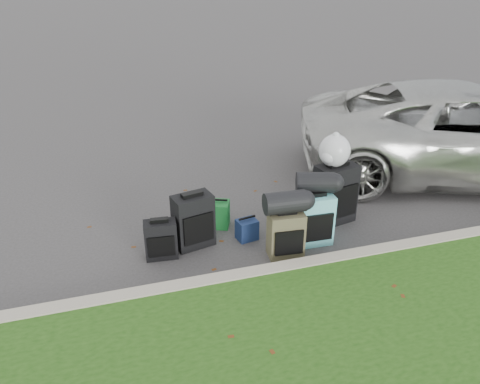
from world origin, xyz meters
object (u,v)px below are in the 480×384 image
object	(u,v)px
suitcase_large_black_left	(193,221)
tote_navy	(247,230)
suitcase_olive	(286,235)
suitcase_small_black	(161,240)
suitcase_large_black_right	(335,194)
suitcase_teal	(314,219)
tote_green	(217,214)
suv	(469,132)

from	to	relation	value
suitcase_large_black_left	tote_navy	world-z (taller)	suitcase_large_black_left
suitcase_olive	suitcase_small_black	bearing A→B (deg)	169.79
suitcase_small_black	tote_navy	world-z (taller)	suitcase_small_black
suitcase_large_black_left	suitcase_small_black	bearing A→B (deg)	-173.31
suitcase_large_black_left	suitcase_large_black_right	distance (m)	2.01
suitcase_teal	tote_navy	world-z (taller)	suitcase_teal
suitcase_olive	tote_green	xyz separation A→B (m)	(-0.63, 0.94, -0.11)
suv	suitcase_large_black_right	world-z (taller)	suv
suv	tote_navy	size ratio (longest dim) A/B	19.96
suitcase_small_black	suitcase_teal	xyz separation A→B (m)	(1.93, -0.23, 0.09)
suitcase_small_black	suitcase_large_black_right	size ratio (longest dim) A/B	0.58
tote_navy	suitcase_large_black_right	bearing A→B (deg)	-5.39
suitcase_small_black	suitcase_large_black_left	distance (m)	0.48
suitcase_large_black_right	suv	bearing A→B (deg)	4.32
suitcase_olive	suitcase_large_black_right	xyz separation A→B (m)	(0.97, 0.62, 0.13)
suitcase_olive	suitcase_teal	size ratio (longest dim) A/B	0.87
suitcase_large_black_left	tote_green	xyz separation A→B (m)	(0.40, 0.38, -0.17)
suv	suitcase_teal	distance (m)	3.62
suitcase_large_black_left	suv	bearing A→B (deg)	-2.38
suv	suitcase_large_black_right	distance (m)	2.99
suv	suitcase_small_black	xyz separation A→B (m)	(-5.29, -1.05, -0.52)
suitcase_teal	tote_green	distance (m)	1.34
suitcase_small_black	suitcase_olive	world-z (taller)	suitcase_olive
suv	tote_navy	distance (m)	4.31
suitcase_small_black	suitcase_large_black_left	bearing A→B (deg)	24.93
suv	suitcase_olive	size ratio (longest dim) A/B	9.40
suv	suitcase_olive	xyz separation A→B (m)	(-3.82, -1.45, -0.47)
suitcase_teal	suitcase_large_black_left	bearing A→B (deg)	167.78
suitcase_small_black	suitcase_teal	bearing A→B (deg)	-1.31
suv	suitcase_large_black_right	xyz separation A→B (m)	(-2.85, -0.83, -0.35)
suitcase_olive	tote_navy	size ratio (longest dim) A/B	2.12
suv	suitcase_large_black_left	distance (m)	4.95
suitcase_large_black_left	suitcase_large_black_right	xyz separation A→B (m)	(2.00, 0.06, 0.07)
suitcase_small_black	suitcase_large_black_left	xyz separation A→B (m)	(0.44, 0.16, 0.11)
tote_green	suitcase_olive	bearing A→B (deg)	-33.07
suitcase_large_black_left	tote_green	distance (m)	0.58
suv	suitcase_olive	world-z (taller)	suv
suitcase_large_black_left	suitcase_olive	world-z (taller)	suitcase_large_black_left
suitcase_large_black_right	tote_green	size ratio (longest dim) A/B	2.32
suv	suitcase_large_black_left	bearing A→B (deg)	120.94
tote_navy	tote_green	bearing A→B (deg)	112.68
tote_green	suv	bearing A→B (deg)	29.49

